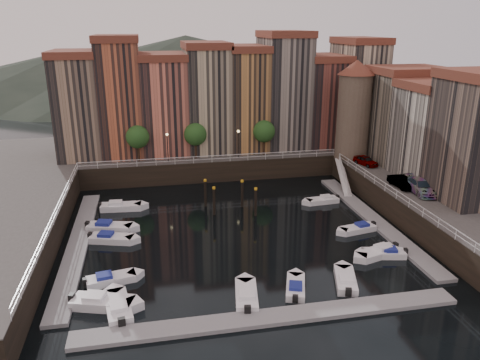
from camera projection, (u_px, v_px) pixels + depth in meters
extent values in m
plane|color=black|center=(233.00, 228.00, 51.51)|extent=(200.00, 200.00, 0.00)
cube|color=black|center=(204.00, 154.00, 75.22)|extent=(80.00, 20.00, 3.00)
cube|color=black|center=(472.00, 204.00, 54.37)|extent=(20.00, 36.00, 3.00)
cube|color=gray|center=(78.00, 244.00, 47.52)|extent=(2.00, 28.00, 0.35)
cube|color=gray|center=(373.00, 219.00, 53.53)|extent=(2.00, 28.00, 0.35)
cube|color=gray|center=(273.00, 317.00, 35.65)|extent=(30.00, 2.00, 0.35)
cone|color=#2D382D|center=(75.00, 72.00, 146.03)|extent=(80.00, 80.00, 14.00)
cone|color=#2D382D|center=(186.00, 64.00, 151.89)|extent=(100.00, 100.00, 18.00)
cone|color=#2D382D|center=(290.00, 72.00, 159.34)|extent=(70.00, 70.00, 12.00)
cube|color=#94775E|center=(79.00, 108.00, 66.85)|extent=(6.00, 10.00, 14.00)
cube|color=brown|center=(73.00, 54.00, 64.48)|extent=(6.30, 10.30, 1.00)
cube|color=#B75B39|center=(121.00, 100.00, 67.63)|extent=(5.80, 10.00, 16.00)
cube|color=brown|center=(116.00, 38.00, 64.94)|extent=(6.10, 10.30, 1.00)
cube|color=#DD745B|center=(164.00, 107.00, 69.17)|extent=(6.50, 10.00, 13.50)
cube|color=brown|center=(162.00, 56.00, 66.87)|extent=(6.80, 10.30, 1.00)
cube|color=tan|center=(207.00, 100.00, 70.11)|extent=(6.20, 10.00, 15.00)
cube|color=brown|center=(205.00, 45.00, 67.57)|extent=(6.50, 10.30, 1.00)
cube|color=#BB8144|center=(245.00, 101.00, 71.29)|extent=(5.60, 10.00, 14.50)
cube|color=brown|center=(245.00, 48.00, 68.83)|extent=(5.90, 10.30, 1.00)
cube|color=gray|center=(283.00, 93.00, 72.08)|extent=(6.40, 10.00, 16.50)
cube|color=brown|center=(285.00, 34.00, 69.31)|extent=(6.70, 10.30, 1.00)
cube|color=brown|center=(321.00, 103.00, 73.79)|extent=(6.00, 10.00, 13.00)
cube|color=brown|center=(323.00, 58.00, 71.57)|extent=(6.30, 10.30, 1.00)
cube|color=beige|center=(356.00, 94.00, 74.50)|extent=(5.90, 10.00, 15.50)
cube|color=brown|center=(361.00, 40.00, 71.88)|extent=(6.20, 10.30, 1.00)
cube|color=gray|center=(405.00, 118.00, 64.74)|extent=(9.00, 8.00, 12.00)
cube|color=brown|center=(410.00, 70.00, 62.67)|extent=(9.30, 8.30, 1.00)
cube|color=beige|center=(438.00, 134.00, 57.45)|extent=(9.00, 8.00, 11.00)
cube|color=brown|center=(445.00, 85.00, 55.55)|extent=(9.30, 8.30, 1.00)
cylinder|color=#6B5B4C|center=(353.00, 117.00, 65.85)|extent=(4.60, 4.60, 12.00)
cone|color=brown|center=(357.00, 67.00, 63.70)|extent=(5.20, 5.20, 2.00)
cylinder|color=black|center=(139.00, 154.00, 65.25)|extent=(0.30, 0.30, 2.40)
sphere|color=#1E4719|center=(138.00, 137.00, 64.49)|extent=(3.20, 3.20, 3.20)
cylinder|color=black|center=(196.00, 151.00, 66.73)|extent=(0.30, 0.30, 2.40)
sphere|color=#1E4719|center=(195.00, 134.00, 65.97)|extent=(3.20, 3.20, 3.20)
cylinder|color=black|center=(264.00, 147.00, 68.59)|extent=(0.30, 0.30, 2.40)
sphere|color=#1E4719|center=(264.00, 131.00, 67.83)|extent=(3.20, 3.20, 3.20)
cylinder|color=black|center=(168.00, 149.00, 64.81)|extent=(0.12, 0.12, 4.00)
sphere|color=#FFD88C|center=(167.00, 134.00, 64.17)|extent=(0.36, 0.36, 0.36)
cylinder|color=black|center=(238.00, 145.00, 66.66)|extent=(0.12, 0.12, 4.00)
sphere|color=#FFD88C|center=(238.00, 131.00, 66.03)|extent=(0.36, 0.36, 0.36)
cube|color=white|center=(212.00, 156.00, 65.14)|extent=(36.00, 0.08, 0.08)
cube|color=white|center=(212.00, 159.00, 65.28)|extent=(36.00, 0.06, 0.06)
cube|color=white|center=(391.00, 187.00, 52.67)|extent=(0.08, 34.00, 0.08)
cube|color=white|center=(391.00, 191.00, 52.81)|extent=(0.06, 34.00, 0.06)
cube|color=white|center=(55.00, 211.00, 45.99)|extent=(0.08, 34.00, 0.08)
cube|color=white|center=(55.00, 215.00, 46.13)|extent=(0.06, 34.00, 0.06)
cube|color=white|center=(343.00, 176.00, 63.43)|extent=(2.78, 8.26, 2.81)
cube|color=white|center=(343.00, 173.00, 63.27)|extent=(1.93, 8.32, 3.65)
cylinder|color=black|center=(214.00, 203.00, 54.77)|extent=(0.32, 0.32, 3.60)
cylinder|color=gold|center=(214.00, 188.00, 54.18)|extent=(0.36, 0.36, 0.25)
cylinder|color=black|center=(205.00, 195.00, 57.37)|extent=(0.32, 0.32, 3.60)
cylinder|color=gold|center=(205.00, 180.00, 56.79)|extent=(0.36, 0.36, 0.25)
cylinder|color=black|center=(256.00, 204.00, 54.47)|extent=(0.32, 0.32, 3.60)
cylinder|color=gold|center=(256.00, 189.00, 53.89)|extent=(0.36, 0.36, 0.25)
cylinder|color=black|center=(242.00, 195.00, 57.17)|extent=(0.32, 0.32, 3.60)
cylinder|color=gold|center=(242.00, 181.00, 56.58)|extent=(0.36, 0.36, 0.25)
cube|color=white|center=(103.00, 303.00, 37.13)|extent=(5.26, 3.31, 0.84)
cube|color=white|center=(94.00, 297.00, 37.04)|extent=(1.90, 1.75, 0.56)
cube|color=black|center=(72.00, 298.00, 37.32)|extent=(0.54, 0.65, 0.78)
cube|color=white|center=(111.00, 279.00, 40.68)|extent=(4.40, 2.35, 0.71)
cube|color=navy|center=(104.00, 276.00, 40.34)|extent=(1.52, 1.36, 0.47)
cube|color=black|center=(85.00, 282.00, 39.83)|extent=(0.41, 0.53, 0.66)
cube|color=white|center=(112.00, 239.00, 48.29)|extent=(4.75, 2.94, 0.76)
cube|color=navy|center=(106.00, 235.00, 48.20)|extent=(1.71, 1.57, 0.50)
cube|color=black|center=(90.00, 236.00, 48.42)|extent=(0.49, 0.59, 0.71)
cube|color=white|center=(110.00, 228.00, 50.90)|extent=(5.09, 3.02, 0.81)
cube|color=navy|center=(104.00, 223.00, 50.79)|extent=(1.80, 1.65, 0.54)
cube|color=black|center=(87.00, 225.00, 50.97)|extent=(0.51, 0.62, 0.76)
cube|color=white|center=(121.00, 207.00, 56.66)|extent=(4.92, 2.24, 0.82)
cube|color=white|center=(115.00, 203.00, 56.44)|extent=(1.62, 1.43, 0.54)
cube|color=black|center=(100.00, 206.00, 56.30)|extent=(0.42, 0.57, 0.76)
cube|color=white|center=(383.00, 254.00, 45.23)|extent=(4.29, 2.34, 0.69)
cube|color=navy|center=(390.00, 250.00, 45.10)|extent=(1.49, 1.34, 0.46)
cube|color=black|center=(406.00, 252.00, 45.16)|extent=(0.41, 0.52, 0.65)
cube|color=white|center=(378.00, 253.00, 45.30)|extent=(4.72, 2.91, 0.75)
cube|color=white|center=(383.00, 248.00, 45.42)|extent=(1.69, 1.56, 0.50)
cube|color=black|center=(395.00, 246.00, 46.25)|extent=(0.48, 0.58, 0.70)
cube|color=white|center=(358.00, 229.00, 50.69)|extent=(4.21, 2.28, 0.68)
cube|color=navy|center=(362.00, 225.00, 50.76)|extent=(1.45, 1.31, 0.45)
cube|color=black|center=(374.00, 224.00, 51.37)|extent=(0.40, 0.51, 0.63)
cube|color=white|center=(322.00, 201.00, 58.82)|extent=(4.17, 1.92, 0.69)
cube|color=white|center=(326.00, 197.00, 58.84)|extent=(1.38, 1.21, 0.46)
cube|color=black|center=(337.00, 197.00, 59.32)|extent=(0.36, 0.49, 0.64)
cube|color=white|center=(118.00, 308.00, 36.58)|extent=(2.56, 4.92, 0.80)
cube|color=white|center=(118.00, 307.00, 35.87)|extent=(1.51, 1.68, 0.53)
cube|color=black|center=(122.00, 322.00, 34.33)|extent=(0.59, 0.46, 0.75)
cube|color=white|center=(246.00, 296.00, 38.18)|extent=(2.49, 4.77, 0.77)
cube|color=white|center=(247.00, 295.00, 37.45)|extent=(1.46, 1.63, 0.52)
cube|color=black|center=(248.00, 310.00, 35.85)|extent=(0.57, 0.44, 0.72)
cube|color=white|center=(296.00, 287.00, 39.49)|extent=(2.72, 4.26, 0.68)
cube|color=navy|center=(296.00, 287.00, 38.85)|extent=(1.43, 1.55, 0.45)
cube|color=black|center=(295.00, 299.00, 37.46)|extent=(0.53, 0.44, 0.63)
cube|color=white|center=(345.00, 280.00, 40.50)|extent=(2.91, 4.66, 0.74)
cube|color=white|center=(346.00, 279.00, 39.80)|extent=(1.55, 1.68, 0.49)
cube|color=black|center=(348.00, 292.00, 38.28)|extent=(0.58, 0.48, 0.69)
imported|color=gray|center=(366.00, 161.00, 63.63)|extent=(2.60, 4.10, 1.30)
imported|color=gray|center=(401.00, 183.00, 55.00)|extent=(1.68, 4.12, 1.33)
imported|color=gray|center=(421.00, 187.00, 53.17)|extent=(2.65, 5.57, 1.57)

